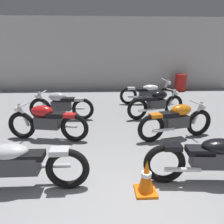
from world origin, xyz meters
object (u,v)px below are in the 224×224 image
(motorcycle_right_row_1, at_px, (177,121))
(motorcycle_right_row_3, at_px, (148,93))
(motorcycle_right_row_2, at_px, (157,103))
(oil_drum, at_px, (180,83))
(motorcycle_right_row_0, at_px, (214,158))
(motorcycle_left_row_1, at_px, (47,122))
(traffic_cone, at_px, (146,178))
(motorcycle_left_row_2, at_px, (61,105))
(motorcycle_left_row_0, at_px, (16,163))

(motorcycle_right_row_1, bearing_deg, motorcycle_right_row_3, 89.50)
(motorcycle_right_row_2, relative_size, oil_drum, 2.25)
(motorcycle_right_row_2, height_order, motorcycle_right_row_3, motorcycle_right_row_3)
(motorcycle_right_row_0, relative_size, motorcycle_right_row_3, 1.00)
(motorcycle_left_row_1, xyz_separation_m, traffic_cone, (1.93, -2.00, -0.20))
(motorcycle_left_row_2, distance_m, motorcycle_right_row_1, 3.39)
(motorcycle_right_row_0, height_order, motorcycle_right_row_2, motorcycle_right_row_0)
(motorcycle_left_row_1, height_order, motorcycle_right_row_2, same)
(motorcycle_left_row_1, height_order, motorcycle_left_row_2, same)
(motorcycle_right_row_1, height_order, oil_drum, motorcycle_right_row_1)
(motorcycle_left_row_2, xyz_separation_m, motorcycle_right_row_3, (3.03, 1.69, -0.01))
(traffic_cone, bearing_deg, motorcycle_right_row_2, 73.28)
(motorcycle_right_row_3, relative_size, oil_drum, 2.55)
(motorcycle_left_row_2, relative_size, motorcycle_right_row_3, 0.91)
(oil_drum, height_order, traffic_cone, oil_drum)
(motorcycle_right_row_1, relative_size, motorcycle_right_row_3, 0.89)
(motorcycle_left_row_2, xyz_separation_m, motorcycle_right_row_0, (2.98, -3.29, -0.01))
(oil_drum, bearing_deg, motorcycle_left_row_1, -132.86)
(oil_drum, bearing_deg, motorcycle_right_row_1, -111.34)
(motorcycle_left_row_1, relative_size, motorcycle_right_row_0, 0.90)
(motorcycle_left_row_2, height_order, motorcycle_right_row_0, motorcycle_right_row_0)
(motorcycle_left_row_0, relative_size, motorcycle_right_row_1, 1.12)
(motorcycle_left_row_1, height_order, motorcycle_right_row_3, motorcycle_right_row_3)
(motorcycle_right_row_0, distance_m, motorcycle_right_row_1, 1.73)
(motorcycle_right_row_1, xyz_separation_m, oil_drum, (2.28, 5.84, -0.03))
(motorcycle_left_row_2, height_order, motorcycle_right_row_3, motorcycle_right_row_3)
(motorcycle_right_row_1, bearing_deg, oil_drum, 68.66)
(motorcycle_left_row_0, xyz_separation_m, motorcycle_left_row_1, (0.01, 1.83, 0.01))
(motorcycle_left_row_0, bearing_deg, motorcycle_right_row_0, 0.29)
(motorcycle_left_row_1, xyz_separation_m, motorcycle_right_row_1, (3.06, -0.08, 0.00))
(motorcycle_right_row_3, bearing_deg, motorcycle_left_row_2, -150.87)
(motorcycle_left_row_2, bearing_deg, motorcycle_right_row_3, 29.13)
(oil_drum, bearing_deg, motorcycle_left_row_2, -141.03)
(motorcycle_left_row_2, relative_size, traffic_cone, 3.65)
(motorcycle_right_row_3, distance_m, oil_drum, 3.43)
(motorcycle_right_row_1, distance_m, traffic_cone, 2.23)
(motorcycle_left_row_1, distance_m, motorcycle_right_row_0, 3.53)
(motorcycle_left_row_2, relative_size, motorcycle_right_row_0, 0.91)
(motorcycle_right_row_0, bearing_deg, motorcycle_left_row_1, 149.17)
(motorcycle_right_row_1, distance_m, motorcycle_right_row_2, 1.62)
(motorcycle_left_row_0, bearing_deg, oil_drum, 54.80)
(motorcycle_right_row_3, bearing_deg, motorcycle_left_row_1, -134.25)
(motorcycle_left_row_2, height_order, motorcycle_right_row_1, same)
(traffic_cone, bearing_deg, motorcycle_left_row_2, 118.42)
(motorcycle_right_row_3, xyz_separation_m, oil_drum, (2.25, 2.58, -0.03))
(motorcycle_left_row_0, distance_m, motorcycle_left_row_2, 3.30)
(motorcycle_left_row_0, height_order, motorcycle_left_row_1, motorcycle_left_row_0)
(motorcycle_left_row_0, bearing_deg, motorcycle_left_row_1, 89.78)
(motorcycle_right_row_0, xyz_separation_m, traffic_cone, (-1.10, -0.19, -0.19))
(motorcycle_left_row_0, height_order, traffic_cone, motorcycle_left_row_0)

